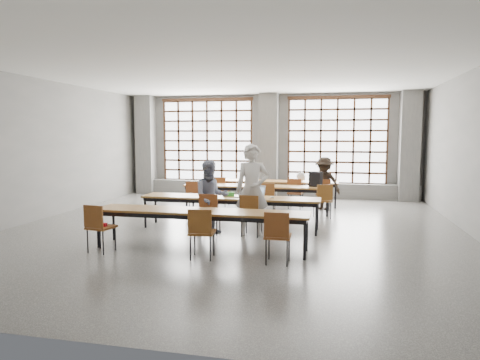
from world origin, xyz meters
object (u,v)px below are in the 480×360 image
chair_back_left (221,188)px  chair_back_right (324,191)px  chair_near_left (98,223)px  desk_row_b (256,188)px  desk_row_d (201,214)px  chair_mid_centre (267,196)px  desk_row_a (271,183)px  chair_near_mid (201,228)px  green_box (229,194)px  chair_front_left (210,210)px  student_male (252,190)px  student_female (211,197)px  chair_near_right (277,232)px  desk_row_c (230,200)px  chair_mid_left (194,194)px  chair_mid_right (323,198)px  phone (237,197)px  chair_front_right (251,211)px  plastic_bag (301,176)px  laptop_back (316,179)px  red_pouch (101,225)px  laptop_front (256,194)px  chair_back_mid (295,190)px  student_back (324,183)px  backpack (316,179)px  mouse (272,197)px

chair_back_left → chair_back_right: 3.00m
chair_near_left → desk_row_b: bearing=66.6°
desk_row_d → chair_mid_centre: chair_mid_centre is taller
desk_row_a → chair_back_right: 1.72m
chair_near_mid → green_box: size_ratio=3.52×
chair_front_left → student_male: size_ratio=0.46×
chair_near_mid → student_female: (-0.39, 1.93, 0.25)m
chair_near_right → desk_row_a: bearing=99.2°
desk_row_b → desk_row_c: bearing=-94.9°
chair_mid_left → chair_mid_right: same height
green_box → phone: size_ratio=1.92×
chair_back_left → chair_front_right: (1.59, -3.55, 0.00)m
student_female → phone: 0.63m
plastic_bag → chair_front_right: bearing=-99.6°
chair_near_right → laptop_back: (0.37, 6.09, 0.25)m
desk_row_c → red_pouch: bearing=-127.8°
chair_mid_right → phone: bearing=-136.7°
laptop_back → green_box: size_ratio=1.53×
chair_front_left → laptop_front: (0.87, 0.73, 0.25)m
chair_back_right → chair_near_left: same height
chair_front_left → red_pouch: 2.30m
laptop_front → chair_near_left: bearing=-133.6°
chair_near_right → plastic_bag: size_ratio=3.08×
desk_row_b → chair_mid_left: chair_mid_left is taller
phone → chair_mid_right: bearing=43.3°
chair_mid_centre → green_box: size_ratio=3.52×
desk_row_b → phone: 2.36m
laptop_back → green_box: bearing=-116.7°
chair_front_left → chair_front_right: (0.89, 0.00, 0.00)m
desk_row_a → plastic_bag: size_ratio=13.99×
green_box → chair_mid_centre: bearing=67.3°
chair_front_right → chair_near_left: same height
desk_row_c → chair_near_left: size_ratio=4.55×
chair_back_mid → desk_row_c: bearing=-112.2°
student_back → chair_mid_centre: bearing=-111.8°
chair_back_mid → backpack: bearing=-46.1°
chair_front_left → mouse: (1.24, 0.61, 0.21)m
desk_row_a → chair_mid_left: (-1.80, -1.93, -0.13)m
chair_back_left → chair_mid_right: 3.28m
chair_mid_right → plastic_bag: bearing=109.8°
green_box → mouse: bearing=-5.7°
chair_back_mid → laptop_back: (0.56, 0.74, 0.25)m
chair_mid_left → plastic_bag: bearing=36.2°
chair_mid_right → chair_front_left: same height
student_back → plastic_bag: student_back is taller
desk_row_b → chair_mid_centre: bearing=-57.5°
desk_row_b → chair_back_right: chair_back_right is taller
desk_row_b → chair_back_left: (-1.19, 0.67, -0.13)m
chair_front_left → red_pouch: size_ratio=4.40×
chair_back_mid → backpack: (0.60, -0.62, 0.39)m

